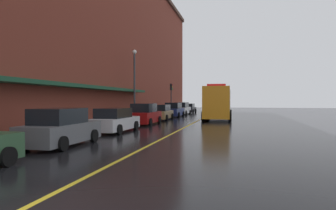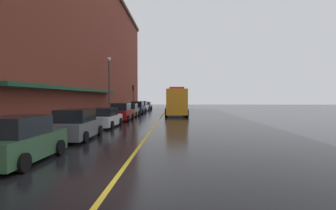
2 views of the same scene
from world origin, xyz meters
name	(u,v)px [view 2 (image 2 of 2)]	position (x,y,z in m)	size (l,w,h in m)	color
ground_plane	(161,117)	(0.00, 25.00, 0.00)	(112.00, 112.00, 0.00)	black
sidewalk_left	(112,116)	(-6.20, 25.00, 0.07)	(2.40, 70.00, 0.15)	gray
lane_center_stripe	(161,117)	(0.00, 25.00, 0.00)	(0.16, 70.00, 0.01)	gold
brick_building_left	(42,39)	(-14.38, 24.00, 9.45)	(15.12, 64.00, 18.88)	maroon
parked_car_0	(18,141)	(-4.05, 1.94, 0.81)	(2.17, 4.15, 1.73)	#2D5133
parked_car_1	(77,125)	(-3.93, 7.46, 0.82)	(2.11, 4.50, 1.75)	#595B60
parked_car_2	(105,118)	(-3.95, 13.58, 0.75)	(2.12, 4.64, 1.58)	silver
parked_car_3	(121,112)	(-3.90, 19.86, 0.85)	(2.07, 4.67, 1.83)	maroon
parked_car_4	(130,110)	(-4.02, 25.74, 0.77)	(2.13, 4.42, 1.63)	#A5844C
parked_car_5	(138,108)	(-3.92, 31.80, 0.84)	(2.16, 4.21, 1.80)	navy
parked_car_6	(142,106)	(-4.03, 37.78, 0.84)	(2.13, 4.74, 1.79)	silver
parked_car_7	(146,106)	(-3.88, 43.21, 0.73)	(2.03, 4.15, 1.55)	black
utility_truck	(176,102)	(1.87, 27.69, 1.76)	(3.05, 8.71, 3.70)	orange
parking_meter_0	(29,125)	(-5.35, 5.02, 1.06)	(0.14, 0.18, 1.33)	#4C4C51
parking_meter_1	(130,106)	(-5.35, 33.80, 1.06)	(0.14, 0.18, 1.33)	#4C4C51
street_lamp_left	(109,80)	(-5.95, 22.90, 4.40)	(0.44, 0.44, 6.94)	#33383D
traffic_light_near	(133,93)	(-5.29, 36.27, 3.16)	(0.38, 0.36, 4.30)	#232326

